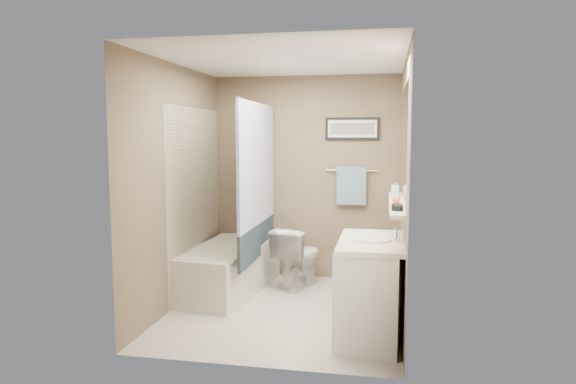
% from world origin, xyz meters
% --- Properties ---
extents(ground, '(2.50, 2.50, 0.00)m').
position_xyz_m(ground, '(0.00, 0.00, 0.00)').
color(ground, beige).
rests_on(ground, ground).
extents(ceiling, '(2.20, 2.50, 0.04)m').
position_xyz_m(ceiling, '(0.00, 0.00, 2.38)').
color(ceiling, white).
rests_on(ceiling, wall_back).
extents(wall_back, '(2.20, 0.04, 2.40)m').
position_xyz_m(wall_back, '(0.00, 1.23, 1.20)').
color(wall_back, brown).
rests_on(wall_back, ground).
extents(wall_front, '(2.20, 0.04, 2.40)m').
position_xyz_m(wall_front, '(0.00, -1.23, 1.20)').
color(wall_front, brown).
rests_on(wall_front, ground).
extents(wall_left, '(0.04, 2.50, 2.40)m').
position_xyz_m(wall_left, '(-1.08, 0.00, 1.20)').
color(wall_left, brown).
rests_on(wall_left, ground).
extents(wall_right, '(0.04, 2.50, 2.40)m').
position_xyz_m(wall_right, '(1.08, 0.00, 1.20)').
color(wall_right, brown).
rests_on(wall_right, ground).
extents(tile_surround, '(0.02, 1.55, 2.00)m').
position_xyz_m(tile_surround, '(-1.09, 0.50, 1.00)').
color(tile_surround, tan).
rests_on(tile_surround, wall_left).
extents(curtain_rod, '(0.02, 1.55, 0.02)m').
position_xyz_m(curtain_rod, '(-0.40, 0.50, 2.05)').
color(curtain_rod, silver).
rests_on(curtain_rod, wall_left).
extents(curtain_upper, '(0.03, 1.45, 1.28)m').
position_xyz_m(curtain_upper, '(-0.40, 0.50, 1.40)').
color(curtain_upper, white).
rests_on(curtain_upper, curtain_rod).
extents(curtain_lower, '(0.03, 1.45, 0.36)m').
position_xyz_m(curtain_lower, '(-0.40, 0.50, 0.58)').
color(curtain_lower, '#233542').
rests_on(curtain_lower, curtain_rod).
extents(mirror, '(0.02, 1.60, 1.00)m').
position_xyz_m(mirror, '(1.09, -0.15, 1.62)').
color(mirror, silver).
rests_on(mirror, wall_right).
extents(shelf, '(0.12, 1.60, 0.03)m').
position_xyz_m(shelf, '(1.04, -0.15, 1.10)').
color(shelf, silver).
rests_on(shelf, wall_right).
extents(towel_bar, '(0.60, 0.02, 0.02)m').
position_xyz_m(towel_bar, '(0.55, 1.22, 1.30)').
color(towel_bar, silver).
rests_on(towel_bar, wall_back).
extents(towel, '(0.34, 0.05, 0.44)m').
position_xyz_m(towel, '(0.55, 1.20, 1.12)').
color(towel, '#90C1D1').
rests_on(towel, towel_bar).
extents(art_frame, '(0.62, 0.02, 0.26)m').
position_xyz_m(art_frame, '(0.55, 1.23, 1.78)').
color(art_frame, black).
rests_on(art_frame, wall_back).
extents(art_mat, '(0.56, 0.00, 0.20)m').
position_xyz_m(art_mat, '(0.55, 1.22, 1.78)').
color(art_mat, white).
rests_on(art_mat, art_frame).
extents(art_image, '(0.50, 0.00, 0.13)m').
position_xyz_m(art_image, '(0.55, 1.22, 1.78)').
color(art_image, '#595959').
rests_on(art_image, art_mat).
extents(door, '(0.80, 0.02, 2.00)m').
position_xyz_m(door, '(0.55, -1.24, 1.00)').
color(door, silver).
rests_on(door, wall_front).
extents(door_handle, '(0.10, 0.02, 0.02)m').
position_xyz_m(door_handle, '(0.22, -1.19, 1.00)').
color(door_handle, silver).
rests_on(door_handle, door).
extents(bathtub, '(0.89, 1.58, 0.50)m').
position_xyz_m(bathtub, '(-0.75, 0.50, 0.25)').
color(bathtub, silver).
rests_on(bathtub, ground).
extents(tub_rim, '(0.56, 1.36, 0.02)m').
position_xyz_m(tub_rim, '(-0.75, 0.50, 0.50)').
color(tub_rim, silver).
rests_on(tub_rim, bathtub).
extents(toilet, '(0.59, 0.76, 0.69)m').
position_xyz_m(toilet, '(-0.01, 0.82, 0.34)').
color(toilet, silver).
rests_on(toilet, ground).
extents(vanity, '(0.59, 0.95, 0.80)m').
position_xyz_m(vanity, '(0.85, -0.52, 0.40)').
color(vanity, white).
rests_on(vanity, ground).
extents(countertop, '(0.54, 0.96, 0.04)m').
position_xyz_m(countertop, '(0.84, -0.52, 0.82)').
color(countertop, silver).
rests_on(countertop, vanity).
extents(sink_basin, '(0.34, 0.34, 0.01)m').
position_xyz_m(sink_basin, '(0.83, -0.52, 0.85)').
color(sink_basin, white).
rests_on(sink_basin, countertop).
extents(faucet_spout, '(0.02, 0.02, 0.10)m').
position_xyz_m(faucet_spout, '(1.03, -0.52, 0.89)').
color(faucet_spout, silver).
rests_on(faucet_spout, countertop).
extents(faucet_knob, '(0.05, 0.05, 0.05)m').
position_xyz_m(faucet_knob, '(1.03, -0.42, 0.87)').
color(faucet_knob, silver).
rests_on(faucet_knob, countertop).
extents(candle_bowl_near, '(0.09, 0.09, 0.04)m').
position_xyz_m(candle_bowl_near, '(1.04, -0.69, 1.14)').
color(candle_bowl_near, black).
rests_on(candle_bowl_near, shelf).
extents(candle_bowl_far, '(0.09, 0.09, 0.04)m').
position_xyz_m(candle_bowl_far, '(1.04, -0.59, 1.14)').
color(candle_bowl_far, black).
rests_on(candle_bowl_far, shelf).
extents(hair_brush_front, '(0.07, 0.22, 0.04)m').
position_xyz_m(hair_brush_front, '(1.04, -0.26, 1.14)').
color(hair_brush_front, '#E45B20').
rests_on(hair_brush_front, shelf).
extents(hair_brush_back, '(0.07, 0.22, 0.04)m').
position_xyz_m(hair_brush_back, '(1.04, -0.12, 1.14)').
color(hair_brush_back, '#D85F1E').
rests_on(hair_brush_back, shelf).
extents(pink_comb, '(0.05, 0.16, 0.01)m').
position_xyz_m(pink_comb, '(1.04, 0.05, 1.12)').
color(pink_comb, '#CD7DA5').
rests_on(pink_comb, shelf).
extents(glass_jar, '(0.08, 0.08, 0.10)m').
position_xyz_m(glass_jar, '(1.04, 0.39, 1.17)').
color(glass_jar, white).
rests_on(glass_jar, shelf).
extents(soap_bottle, '(0.07, 0.07, 0.14)m').
position_xyz_m(soap_bottle, '(1.04, 0.21, 1.18)').
color(soap_bottle, '#999999').
rests_on(soap_bottle, shelf).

